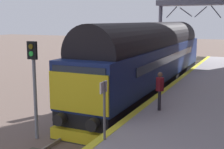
{
  "coord_description": "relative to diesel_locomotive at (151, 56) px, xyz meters",
  "views": [
    {
      "loc": [
        6.1,
        -11.94,
        4.82
      ],
      "look_at": [
        0.2,
        0.76,
        2.34
      ],
      "focal_mm": 49.3,
      "sensor_mm": 36.0,
      "label": 1
    }
  ],
  "objects": [
    {
      "name": "diesel_locomotive",
      "position": [
        0.0,
        0.0,
        0.0
      ],
      "size": [
        2.74,
        18.8,
        4.68
      ],
      "color": "black",
      "rests_on": "ground"
    },
    {
      "name": "platform_number_sign",
      "position": [
        1.88,
        -10.71,
        -0.21
      ],
      "size": [
        0.1,
        0.44,
        1.91
      ],
      "color": "slate",
      "rests_on": "station_platform"
    },
    {
      "name": "overhead_footbridge",
      "position": [
        2.05,
        10.29,
        3.44
      ],
      "size": [
        9.3,
        2.0,
        6.66
      ],
      "color": "slate",
      "rests_on": "ground"
    },
    {
      "name": "signal_post_mid",
      "position": [
        -1.8,
        -9.57,
        0.04
      ],
      "size": [
        0.44,
        0.22,
        4.01
      ],
      "color": "gray",
      "rests_on": "ground"
    },
    {
      "name": "station_platform",
      "position": [
        3.6,
        -7.24,
        -1.98
      ],
      "size": [
        4.0,
        44.0,
        1.01
      ],
      "color": "#9B969B",
      "rests_on": "ground"
    },
    {
      "name": "waiting_passenger",
      "position": [
        2.55,
        -6.7,
        -0.49
      ],
      "size": [
        0.42,
        0.5,
        1.64
      ],
      "rotation": [
        0.0,
        0.0,
        1.83
      ],
      "color": "#2B282F",
      "rests_on": "station_platform"
    },
    {
      "name": "track_main",
      "position": [
        -0.0,
        -7.24,
        -2.43
      ],
      "size": [
        2.5,
        60.0,
        0.15
      ],
      "color": "gray",
      "rests_on": "ground"
    },
    {
      "name": "ground_plane",
      "position": [
        -0.0,
        -7.24,
        -2.48
      ],
      "size": [
        140.0,
        140.0,
        0.0
      ],
      "primitive_type": "plane",
      "color": "#69564D",
      "rests_on": "ground"
    },
    {
      "name": "signal_post_far",
      "position": [
        -1.8,
        -3.52,
        0.33
      ],
      "size": [
        0.44,
        0.22,
        4.3
      ],
      "color": "gray",
      "rests_on": "ground"
    }
  ]
}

